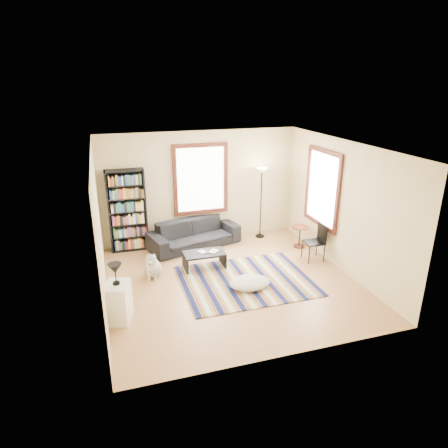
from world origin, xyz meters
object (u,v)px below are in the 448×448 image
object	(u,v)px
sofa	(194,234)
side_table	(300,237)
bookshelf	(127,211)
floor_lamp	(261,203)
floor_cushion	(249,283)
white_cabinet	(118,302)
coffee_table	(204,260)
folding_chair	(314,242)
dog	(153,264)

from	to	relation	value
sofa	side_table	xyz separation A→B (m)	(2.50, -0.82, -0.06)
bookshelf	floor_lamp	xyz separation A→B (m)	(3.37, -0.17, -0.07)
sofa	bookshelf	world-z (taller)	bookshelf
floor_cushion	white_cabinet	bearing A→B (deg)	-171.18
coffee_table	white_cabinet	size ratio (longest dim) A/B	1.29
floor_lamp	folding_chair	bearing A→B (deg)	-69.53
side_table	folding_chair	world-z (taller)	folding_chair
folding_chair	floor_cushion	bearing A→B (deg)	-155.67
folding_chair	floor_lamp	bearing A→B (deg)	111.72
side_table	white_cabinet	size ratio (longest dim) A/B	0.77
dog	floor_lamp	bearing A→B (deg)	40.56
side_table	white_cabinet	bearing A→B (deg)	-156.35
coffee_table	white_cabinet	xyz separation A→B (m)	(-1.93, -1.54, 0.17)
floor_cushion	floor_lamp	bearing A→B (deg)	63.54
dog	floor_cushion	bearing A→B (deg)	-15.39
coffee_table	folding_chair	world-z (taller)	folding_chair
floor_cushion	white_cabinet	distance (m)	2.62
folding_chair	side_table	bearing A→B (deg)	87.54
sofa	coffee_table	world-z (taller)	sofa
sofa	floor_cushion	world-z (taller)	sofa
sofa	folding_chair	distance (m)	2.93
coffee_table	floor_lamp	world-z (taller)	floor_lamp
sofa	folding_chair	bearing A→B (deg)	-48.38
floor_lamp	white_cabinet	distance (m)	4.83
bookshelf	folding_chair	xyz separation A→B (m)	(4.01, -1.87, -0.57)
white_cabinet	folding_chair	bearing A→B (deg)	31.81
bookshelf	dog	distance (m)	1.79
coffee_table	dog	bearing A→B (deg)	-175.84
floor_lamp	folding_chair	world-z (taller)	floor_lamp
floor_cushion	side_table	world-z (taller)	side_table
bookshelf	floor_cushion	bearing A→B (deg)	-51.33
floor_lamp	dog	world-z (taller)	floor_lamp
sofa	side_table	size ratio (longest dim) A/B	4.20
side_table	folding_chair	distance (m)	0.79
sofa	coffee_table	bearing A→B (deg)	-108.37
folding_chair	white_cabinet	world-z (taller)	folding_chair
sofa	bookshelf	distance (m)	1.72
bookshelf	sofa	bearing A→B (deg)	-9.83
white_cabinet	dog	xyz separation A→B (m)	(0.79, 1.46, -0.06)
floor_lamp	side_table	xyz separation A→B (m)	(0.68, -0.92, -0.66)
side_table	dog	distance (m)	3.75
sofa	floor_lamp	world-z (taller)	floor_lamp
floor_lamp	side_table	distance (m)	1.33
coffee_table	side_table	size ratio (longest dim) A/B	1.67
sofa	coffee_table	size ratio (longest dim) A/B	2.52
coffee_table	white_cabinet	world-z (taller)	white_cabinet
floor_cushion	folding_chair	bearing A→B (deg)	23.08
sofa	dog	size ratio (longest dim) A/B	3.88
bookshelf	coffee_table	bearing A→B (deg)	-45.63
side_table	white_cabinet	distance (m)	4.91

